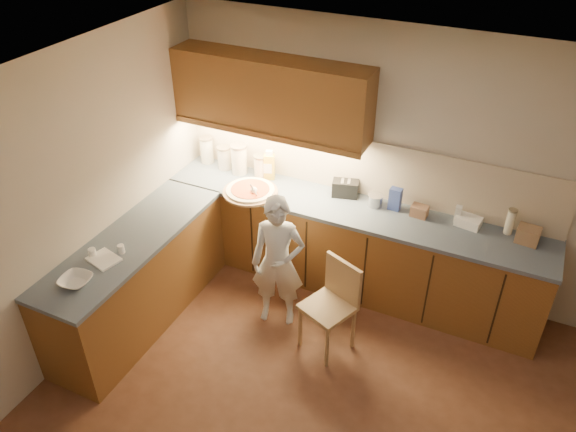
# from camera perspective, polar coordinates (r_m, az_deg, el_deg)

# --- Properties ---
(room) EXTENTS (4.54, 4.50, 2.62)m
(room) POSITION_cam_1_polar(r_m,az_deg,el_deg) (3.51, 3.46, -3.82)
(room) COLOR #57301D
(room) RESTS_ON ground
(l_counter) EXTENTS (3.77, 2.62, 0.92)m
(l_counter) POSITION_cam_1_polar(r_m,az_deg,el_deg) (5.46, -0.95, -4.14)
(l_counter) COLOR brown
(l_counter) RESTS_ON ground
(backsplash) EXTENTS (3.75, 0.02, 0.58)m
(backsplash) POSITION_cam_1_polar(r_m,az_deg,el_deg) (5.45, 7.61, 4.94)
(backsplash) COLOR beige
(backsplash) RESTS_ON l_counter
(upper_cabinets) EXTENTS (1.95, 0.36, 0.73)m
(upper_cabinets) POSITION_cam_1_polar(r_m,az_deg,el_deg) (5.35, -1.79, 12.22)
(upper_cabinets) COLOR brown
(upper_cabinets) RESTS_ON ground
(pizza_on_board) EXTENTS (0.55, 0.55, 0.22)m
(pizza_on_board) POSITION_cam_1_polar(r_m,az_deg,el_deg) (5.55, -3.84, 2.56)
(pizza_on_board) COLOR tan
(pizza_on_board) RESTS_ON l_counter
(child) EXTENTS (0.56, 0.44, 1.33)m
(child) POSITION_cam_1_polar(r_m,az_deg,el_deg) (5.06, -1.03, -4.73)
(child) COLOR silver
(child) RESTS_ON ground
(wooden_chair) EXTENTS (0.51, 0.51, 0.87)m
(wooden_chair) POSITION_cam_1_polar(r_m,az_deg,el_deg) (4.93, 4.65, -8.51)
(wooden_chair) COLOR tan
(wooden_chair) RESTS_ON ground
(mixing_bowl) EXTENTS (0.27, 0.27, 0.06)m
(mixing_bowl) POSITION_cam_1_polar(r_m,az_deg,el_deg) (4.73, -20.77, -6.18)
(mixing_bowl) COLOR white
(mixing_bowl) RESTS_ON l_counter
(canister_a) EXTENTS (0.15, 0.15, 0.29)m
(canister_a) POSITION_cam_1_polar(r_m,az_deg,el_deg) (6.10, -8.25, 6.68)
(canister_a) COLOR silver
(canister_a) RESTS_ON l_counter
(canister_b) EXTENTS (0.14, 0.14, 0.25)m
(canister_b) POSITION_cam_1_polar(r_m,az_deg,el_deg) (5.96, -6.49, 5.91)
(canister_b) COLOR silver
(canister_b) RESTS_ON l_counter
(canister_c) EXTENTS (0.17, 0.17, 0.32)m
(canister_c) POSITION_cam_1_polar(r_m,az_deg,el_deg) (5.84, -4.99, 5.78)
(canister_c) COLOR white
(canister_c) RESTS_ON l_counter
(canister_d) EXTENTS (0.15, 0.15, 0.25)m
(canister_d) POSITION_cam_1_polar(r_m,az_deg,el_deg) (5.78, -2.77, 5.11)
(canister_d) COLOR white
(canister_d) RESTS_ON l_counter
(oil_jug) EXTENTS (0.13, 0.11, 0.32)m
(oil_jug) POSITION_cam_1_polar(r_m,az_deg,el_deg) (5.73, -1.90, 5.10)
(oil_jug) COLOR gold
(oil_jug) RESTS_ON l_counter
(toaster) EXTENTS (0.28, 0.20, 0.17)m
(toaster) POSITION_cam_1_polar(r_m,az_deg,el_deg) (5.50, 5.84, 2.81)
(toaster) COLOR black
(toaster) RESTS_ON l_counter
(steel_pot) EXTENTS (0.15, 0.15, 0.12)m
(steel_pot) POSITION_cam_1_polar(r_m,az_deg,el_deg) (5.39, 8.86, 1.61)
(steel_pot) COLOR #ADADB2
(steel_pot) RESTS_ON l_counter
(blue_box) EXTENTS (0.12, 0.09, 0.22)m
(blue_box) POSITION_cam_1_polar(r_m,az_deg,el_deg) (5.34, 10.84, 1.71)
(blue_box) COLOR #34499E
(blue_box) RESTS_ON l_counter
(card_box_a) EXTENTS (0.16, 0.12, 0.11)m
(card_box_a) POSITION_cam_1_polar(r_m,az_deg,el_deg) (5.32, 13.20, 0.49)
(card_box_a) COLOR #966B50
(card_box_a) RESTS_ON l_counter
(white_bottle) EXTENTS (0.06, 0.06, 0.16)m
(white_bottle) POSITION_cam_1_polar(r_m,az_deg,el_deg) (5.31, 16.88, 0.18)
(white_bottle) COLOR silver
(white_bottle) RESTS_ON l_counter
(flat_pack) EXTENTS (0.24, 0.18, 0.09)m
(flat_pack) POSITION_cam_1_polar(r_m,az_deg,el_deg) (5.31, 17.85, -0.52)
(flat_pack) COLOR white
(flat_pack) RESTS_ON l_counter
(tall_jar) EXTENTS (0.08, 0.08, 0.25)m
(tall_jar) POSITION_cam_1_polar(r_m,az_deg,el_deg) (5.28, 21.65, -0.51)
(tall_jar) COLOR white
(tall_jar) RESTS_ON l_counter
(card_box_b) EXTENTS (0.20, 0.17, 0.15)m
(card_box_b) POSITION_cam_1_polar(r_m,az_deg,el_deg) (5.26, 23.21, -1.79)
(card_box_b) COLOR #957150
(card_box_b) RESTS_ON l_counter
(dough_cloth) EXTENTS (0.29, 0.26, 0.02)m
(dough_cloth) POSITION_cam_1_polar(r_m,az_deg,el_deg) (4.91, -18.21, -4.20)
(dough_cloth) COLOR white
(dough_cloth) RESTS_ON l_counter
(spice_jar_a) EXTENTS (0.07, 0.07, 0.08)m
(spice_jar_a) POSITION_cam_1_polar(r_m,az_deg,el_deg) (4.96, -19.26, -3.55)
(spice_jar_a) COLOR white
(spice_jar_a) RESTS_ON l_counter
(spice_jar_b) EXTENTS (0.07, 0.07, 0.08)m
(spice_jar_b) POSITION_cam_1_polar(r_m,az_deg,el_deg) (4.94, -16.59, -3.23)
(spice_jar_b) COLOR white
(spice_jar_b) RESTS_ON l_counter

